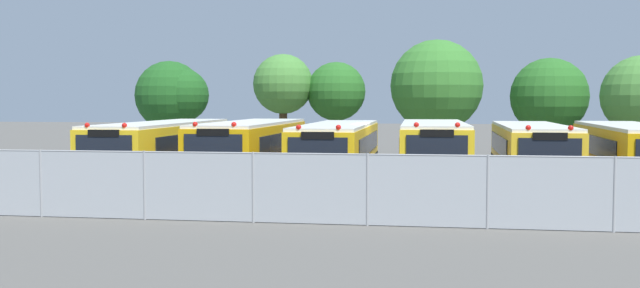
% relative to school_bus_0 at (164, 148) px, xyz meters
% --- Properties ---
extents(ground_plane, '(160.00, 160.00, 0.00)m').
position_rel_school_bus_0_xyz_m(ground_plane, '(9.20, 0.13, -1.37)').
color(ground_plane, '#595651').
extents(school_bus_0, '(2.65, 11.54, 2.59)m').
position_rel_school_bus_0_xyz_m(school_bus_0, '(0.00, 0.00, 0.00)').
color(school_bus_0, yellow).
rests_on(school_bus_0, ground_plane).
extents(school_bus_1, '(2.60, 10.46, 2.62)m').
position_rel_school_bus_0_xyz_m(school_bus_1, '(3.76, 0.01, 0.01)').
color(school_bus_1, '#EAA80C').
rests_on(school_bus_1, ground_plane).
extents(school_bus_2, '(2.56, 11.23, 2.56)m').
position_rel_school_bus_0_xyz_m(school_bus_2, '(7.31, 0.02, -0.02)').
color(school_bus_2, yellow).
rests_on(school_bus_2, ground_plane).
extents(school_bus_3, '(2.70, 9.70, 2.63)m').
position_rel_school_bus_0_xyz_m(school_bus_3, '(11.06, -0.13, 0.02)').
color(school_bus_3, yellow).
rests_on(school_bus_3, ground_plane).
extents(school_bus_4, '(2.56, 10.29, 2.55)m').
position_rel_school_bus_0_xyz_m(school_bus_4, '(14.79, 0.24, -0.02)').
color(school_bus_4, yellow).
rests_on(school_bus_4, ground_plane).
extents(school_bus_5, '(2.85, 10.89, 2.57)m').
position_rel_school_bus_0_xyz_m(school_bus_5, '(18.36, 0.04, -0.01)').
color(school_bus_5, '#EAA80C').
rests_on(school_bus_5, ground_plane).
extents(tree_0, '(4.27, 3.92, 5.61)m').
position_rel_school_bus_0_xyz_m(tree_0, '(-3.57, 10.77, 2.28)').
color(tree_0, '#4C3823').
rests_on(tree_0, ground_plane).
extents(tree_1, '(3.31, 3.31, 5.93)m').
position_rel_school_bus_0_xyz_m(tree_1, '(2.84, 10.79, 2.88)').
color(tree_1, '#4C3823').
rests_on(tree_1, ground_plane).
extents(tree_2, '(3.26, 3.26, 5.49)m').
position_rel_school_bus_0_xyz_m(tree_2, '(5.64, 11.16, 2.52)').
color(tree_2, '#4C3823').
rests_on(tree_2, ground_plane).
extents(tree_3, '(5.08, 5.08, 6.71)m').
position_rel_school_bus_0_xyz_m(tree_3, '(11.23, 11.97, 2.84)').
color(tree_3, '#4C3823').
rests_on(tree_3, ground_plane).
extents(tree_4, '(4.13, 4.13, 5.65)m').
position_rel_school_bus_0_xyz_m(tree_4, '(17.28, 11.79, 2.29)').
color(tree_4, '#4C3823').
rests_on(tree_4, ground_plane).
extents(tree_5, '(3.99, 3.99, 5.60)m').
position_rel_school_bus_0_xyz_m(tree_5, '(21.11, 9.36, 2.18)').
color(tree_5, '#4C3823').
rests_on(tree_5, ground_plane).
extents(chainlink_fence, '(25.05, 0.07, 1.94)m').
position_rel_school_bus_0_xyz_m(chainlink_fence, '(9.36, -9.45, -0.36)').
color(chainlink_fence, '#9EA0A3').
rests_on(chainlink_fence, ground_plane).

